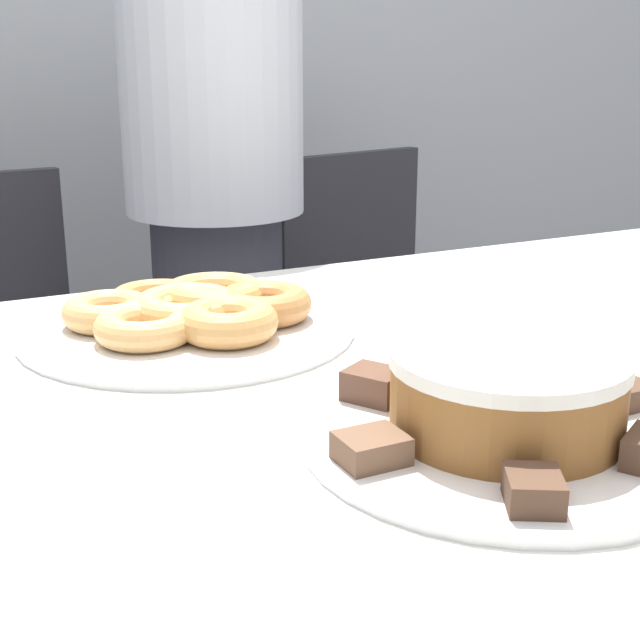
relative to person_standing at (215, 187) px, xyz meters
name	(u,v)px	position (x,y,z in m)	size (l,w,h in m)	color
table	(360,476)	(-0.20, -0.92, -0.14)	(1.83, 1.01, 0.77)	silver
person_standing	(215,187)	(0.00, 0.00, 0.00)	(0.33, 0.33, 1.58)	#383842
office_chair_right	(391,365)	(0.41, 0.03, -0.43)	(0.53, 0.53, 0.86)	black
plate_cake	(504,437)	(-0.14, -1.05, -0.06)	(0.34, 0.34, 0.01)	white
plate_donuts	(188,328)	(-0.27, -0.65, -0.06)	(0.38, 0.38, 0.01)	white
frosted_cake	(507,392)	(-0.14, -1.05, -0.02)	(0.19, 0.19, 0.07)	brown
lamington_0	(371,448)	(-0.26, -1.06, -0.04)	(0.05, 0.04, 0.02)	brown
lamington_1	(531,491)	(-0.20, -1.16, -0.04)	(0.05, 0.06, 0.02)	#513828
lamington_3	(620,394)	(-0.01, -1.05, -0.04)	(0.05, 0.04, 0.02)	#513828
lamington_4	(487,364)	(-0.07, -0.95, -0.04)	(0.06, 0.06, 0.03)	brown
lamington_5	(372,385)	(-0.20, -0.95, -0.04)	(0.06, 0.06, 0.03)	brown
donut_0	(187,308)	(-0.27, -0.65, -0.04)	(0.13, 0.13, 0.04)	#E5AD66
donut_1	(156,299)	(-0.29, -0.58, -0.04)	(0.11, 0.11, 0.03)	#D18E4C
donut_2	(109,312)	(-0.35, -0.62, -0.04)	(0.10, 0.10, 0.03)	#E5AD66
donut_3	(145,327)	(-0.33, -0.69, -0.04)	(0.11, 0.11, 0.03)	#E5AD66
donut_4	(228,322)	(-0.25, -0.72, -0.04)	(0.11, 0.11, 0.04)	tan
donut_5	(263,304)	(-0.19, -0.67, -0.04)	(0.11, 0.11, 0.04)	#C68447
donut_6	(214,296)	(-0.23, -0.61, -0.04)	(0.13, 0.13, 0.04)	tan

